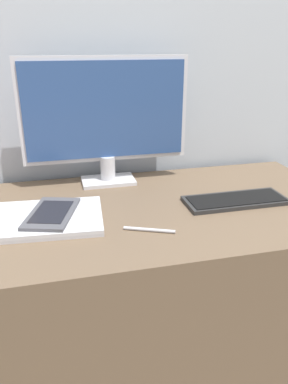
{
  "coord_description": "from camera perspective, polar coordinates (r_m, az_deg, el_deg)",
  "views": [
    {
      "loc": [
        -0.13,
        -0.75,
        1.16
      ],
      "look_at": [
        0.1,
        0.19,
        0.76
      ],
      "focal_mm": 35.0,
      "sensor_mm": 36.0,
      "label": 1
    }
  ],
  "objects": [
    {
      "name": "wall_back",
      "position": [
        1.33,
        -9.12,
        23.68
      ],
      "size": [
        3.6,
        0.05,
        2.4
      ],
      "color": "#B2BCC6",
      "rests_on": "ground_plane"
    },
    {
      "name": "desk",
      "position": [
        1.27,
        -5.13,
        -17.56
      ],
      "size": [
        1.47,
        0.62,
        0.7
      ],
      "color": "brown",
      "rests_on": "ground_plane"
    },
    {
      "name": "monitor",
      "position": [
        1.23,
        -5.86,
        11.31
      ],
      "size": [
        0.54,
        0.11,
        0.41
      ],
      "color": "silver",
      "rests_on": "desk"
    },
    {
      "name": "keyboard",
      "position": [
        1.16,
        13.78,
        -1.22
      ],
      "size": [
        0.31,
        0.12,
        0.01
      ],
      "color": "#282828",
      "rests_on": "desk"
    },
    {
      "name": "laptop",
      "position": [
        1.04,
        -15.37,
        -3.95
      ],
      "size": [
        0.34,
        0.25,
        0.02
      ],
      "color": "#BCBCC1",
      "rests_on": "desk"
    },
    {
      "name": "ereader",
      "position": [
        1.04,
        -13.87,
        -3.14
      ],
      "size": [
        0.16,
        0.22,
        0.01
      ],
      "color": "#4C4C51",
      "rests_on": "laptop"
    },
    {
      "name": "pen",
      "position": [
        0.96,
        0.81,
        -5.78
      ],
      "size": [
        0.13,
        0.06,
        0.01
      ],
      "color": "silver",
      "rests_on": "desk"
    }
  ]
}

